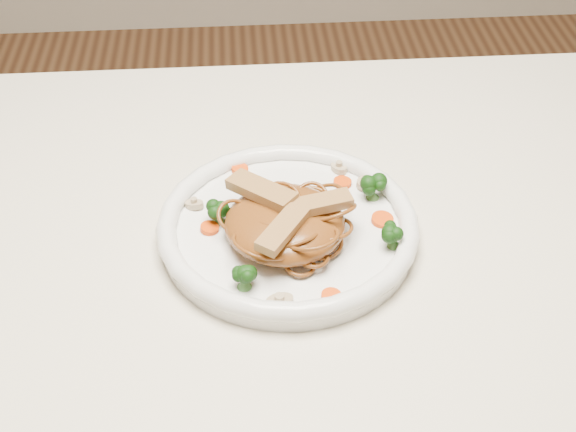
{
  "coord_description": "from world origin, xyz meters",
  "views": [
    {
      "loc": [
        -0.03,
        -0.57,
        1.3
      ],
      "look_at": [
        0.02,
        0.04,
        0.78
      ],
      "focal_mm": 50.84,
      "sensor_mm": 36.0,
      "label": 1
    }
  ],
  "objects": [
    {
      "name": "chicken_b",
      "position": [
        -0.01,
        0.05,
        0.81
      ],
      "size": [
        0.07,
        0.07,
        0.01
      ],
      "primitive_type": "cube",
      "rotation": [
        0.0,
        0.0,
        2.38
      ],
      "color": "#A27D4C",
      "rests_on": "noodle_mound"
    },
    {
      "name": "carrot_4",
      "position": [
        0.05,
        -0.06,
        0.77
      ],
      "size": [
        0.02,
        0.02,
        0.0
      ],
      "primitive_type": "cylinder",
      "rotation": [
        0.0,
        0.0,
        0.32
      ],
      "color": "#E64608",
      "rests_on": "plate"
    },
    {
      "name": "broccoli_0",
      "position": [
        0.11,
        0.08,
        0.78
      ],
      "size": [
        0.03,
        0.03,
        0.03
      ],
      "primitive_type": null,
      "rotation": [
        0.0,
        0.0,
        -0.11
      ],
      "color": "black",
      "rests_on": "plate"
    },
    {
      "name": "mushroom_2",
      "position": [
        -0.08,
        0.08,
        0.77
      ],
      "size": [
        0.03,
        0.03,
        0.01
      ],
      "primitive_type": "cylinder",
      "rotation": [
        0.0,
        0.0,
        -0.42
      ],
      "color": "beige",
      "rests_on": "plate"
    },
    {
      "name": "carrot_2",
      "position": [
        0.11,
        0.05,
        0.77
      ],
      "size": [
        0.03,
        0.03,
        0.0
      ],
      "primitive_type": "cylinder",
      "rotation": [
        0.0,
        0.0,
        -0.39
      ],
      "color": "#E64608",
      "rests_on": "plate"
    },
    {
      "name": "table",
      "position": [
        0.0,
        0.0,
        0.65
      ],
      "size": [
        1.2,
        0.8,
        0.75
      ],
      "color": "beige",
      "rests_on": "ground"
    },
    {
      "name": "broccoli_1",
      "position": [
        -0.05,
        0.06,
        0.78
      ],
      "size": [
        0.03,
        0.03,
        0.03
      ],
      "primitive_type": null,
      "rotation": [
        0.0,
        0.0,
        0.11
      ],
      "color": "black",
      "rests_on": "plate"
    },
    {
      "name": "mushroom_1",
      "position": [
        0.1,
        0.11,
        0.77
      ],
      "size": [
        0.03,
        0.03,
        0.01
      ],
      "primitive_type": "cylinder",
      "rotation": [
        0.0,
        0.0,
        1.33
      ],
      "color": "beige",
      "rests_on": "plate"
    },
    {
      "name": "plate",
      "position": [
        0.02,
        0.04,
        0.76
      ],
      "size": [
        0.33,
        0.33,
        0.02
      ],
      "primitive_type": "cylinder",
      "rotation": [
        0.0,
        0.0,
        -0.36
      ],
      "color": "white",
      "rests_on": "table"
    },
    {
      "name": "carrot_3",
      "position": [
        -0.03,
        0.14,
        0.77
      ],
      "size": [
        0.02,
        0.02,
        0.0
      ],
      "primitive_type": "cylinder",
      "rotation": [
        0.0,
        0.0,
        -0.27
      ],
      "color": "#E64608",
      "rests_on": "plate"
    },
    {
      "name": "carrot_1",
      "position": [
        -0.06,
        0.04,
        0.77
      ],
      "size": [
        0.03,
        0.03,
        0.0
      ],
      "primitive_type": "cylinder",
      "rotation": [
        0.0,
        0.0,
        -0.43
      ],
      "color": "#E64608",
      "rests_on": "plate"
    },
    {
      "name": "broccoli_2",
      "position": [
        -0.03,
        -0.04,
        0.78
      ],
      "size": [
        0.03,
        0.03,
        0.03
      ],
      "primitive_type": null,
      "rotation": [
        0.0,
        0.0,
        0.39
      ],
      "color": "black",
      "rests_on": "plate"
    },
    {
      "name": "mushroom_3",
      "position": [
        0.08,
        0.13,
        0.77
      ],
      "size": [
        0.03,
        0.03,
        0.01
      ],
      "primitive_type": "cylinder",
      "rotation": [
        0.0,
        0.0,
        2.02
      ],
      "color": "beige",
      "rests_on": "plate"
    },
    {
      "name": "carrot_0",
      "position": [
        0.08,
        0.11,
        0.77
      ],
      "size": [
        0.02,
        0.02,
        0.0
      ],
      "primitive_type": "cylinder",
      "rotation": [
        0.0,
        0.0,
        -0.02
      ],
      "color": "#E64608",
      "rests_on": "plate"
    },
    {
      "name": "chicken_a",
      "position": [
        0.04,
        0.03,
        0.81
      ],
      "size": [
        0.07,
        0.04,
        0.01
      ],
      "primitive_type": "cube",
      "rotation": [
        0.0,
        0.0,
        0.22
      ],
      "color": "#A27D4C",
      "rests_on": "noodle_mound"
    },
    {
      "name": "broccoli_3",
      "position": [
        0.12,
        0.01,
        0.78
      ],
      "size": [
        0.04,
        0.04,
        0.03
      ],
      "primitive_type": null,
      "rotation": [
        0.0,
        0.0,
        0.4
      ],
      "color": "black",
      "rests_on": "plate"
    },
    {
      "name": "noodle_mound",
      "position": [
        0.01,
        0.03,
        0.78
      ],
      "size": [
        0.12,
        0.12,
        0.04
      ],
      "primitive_type": "ellipsoid",
      "rotation": [
        0.0,
        0.0,
        0.05
      ],
      "color": "brown",
      "rests_on": "plate"
    },
    {
      "name": "mushroom_0",
      "position": [
        -0.0,
        -0.06,
        0.77
      ],
      "size": [
        0.04,
        0.04,
        0.01
      ],
      "primitive_type": "cylinder",
      "rotation": [
        0.0,
        0.0,
        0.53
      ],
      "color": "beige",
      "rests_on": "plate"
    },
    {
      "name": "chicken_c",
      "position": [
        0.01,
        -0.01,
        0.81
      ],
      "size": [
        0.05,
        0.07,
        0.01
      ],
      "primitive_type": "cube",
      "rotation": [
        0.0,
        0.0,
        4.12
      ],
      "color": "#A27D4C",
      "rests_on": "noodle_mound"
    }
  ]
}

